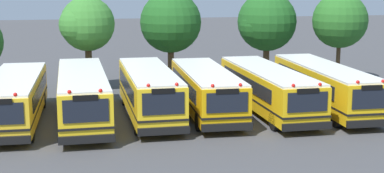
# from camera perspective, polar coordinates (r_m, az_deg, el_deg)

# --- Properties ---
(ground_plane) EXTENTS (160.00, 160.00, 0.00)m
(ground_plane) POSITION_cam_1_polar(r_m,az_deg,el_deg) (31.35, -4.48, -3.04)
(ground_plane) COLOR #424244
(school_bus_1) EXTENTS (2.78, 10.64, 2.61)m
(school_bus_1) POSITION_cam_1_polar(r_m,az_deg,el_deg) (30.97, -17.36, -1.07)
(school_bus_1) COLOR yellow
(school_bus_1) RESTS_ON ground_plane
(school_bus_2) EXTENTS (2.64, 11.48, 2.73)m
(school_bus_2) POSITION_cam_1_polar(r_m,az_deg,el_deg) (30.70, -10.95, -0.75)
(school_bus_2) COLOR yellow
(school_bus_2) RESTS_ON ground_plane
(school_bus_3) EXTENTS (2.52, 10.22, 2.75)m
(school_bus_3) POSITION_cam_1_polar(r_m,az_deg,el_deg) (31.03, -4.33, -0.45)
(school_bus_3) COLOR yellow
(school_bus_3) RESTS_ON ground_plane
(school_bus_4) EXTENTS (2.77, 10.40, 2.60)m
(school_bus_4) POSITION_cam_1_polar(r_m,az_deg,el_deg) (31.75, 1.42, -0.31)
(school_bus_4) COLOR #EAA80C
(school_bus_4) RESTS_ON ground_plane
(school_bus_5) EXTENTS (2.67, 11.28, 2.59)m
(school_bus_5) POSITION_cam_1_polar(r_m,az_deg,el_deg) (32.55, 7.62, -0.13)
(school_bus_5) COLOR yellow
(school_bus_5) RESTS_ON ground_plane
(school_bus_6) EXTENTS (2.71, 11.39, 2.66)m
(school_bus_6) POSITION_cam_1_polar(r_m,az_deg,el_deg) (33.76, 13.19, 0.13)
(school_bus_6) COLOR yellow
(school_bus_6) RESTS_ON ground_plane
(tree_2) EXTENTS (3.70, 3.64, 6.34)m
(tree_2) POSITION_cam_1_polar(r_m,az_deg,el_deg) (38.59, -10.68, 6.14)
(tree_2) COLOR #4C3823
(tree_2) RESTS_ON ground_plane
(tree_3) EXTENTS (4.39, 4.39, 6.63)m
(tree_3) POSITION_cam_1_polar(r_m,az_deg,el_deg) (40.82, -2.09, 6.53)
(tree_3) COLOR #4C3823
(tree_3) RESTS_ON ground_plane
(tree_4) EXTENTS (4.45, 4.45, 6.54)m
(tree_4) POSITION_cam_1_polar(r_m,az_deg,el_deg) (43.30, 7.36, 6.38)
(tree_4) COLOR #4C3823
(tree_4) RESTS_ON ground_plane
(tree_5) EXTENTS (4.02, 4.02, 6.50)m
(tree_5) POSITION_cam_1_polar(r_m,az_deg,el_deg) (42.98, 14.68, 6.44)
(tree_5) COLOR #4C3823
(tree_5) RESTS_ON ground_plane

